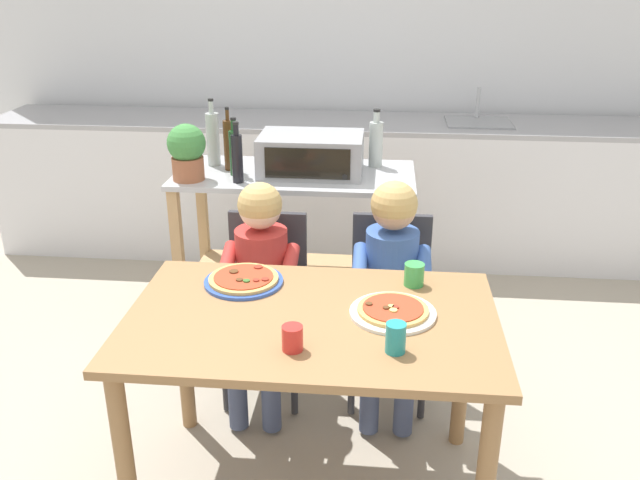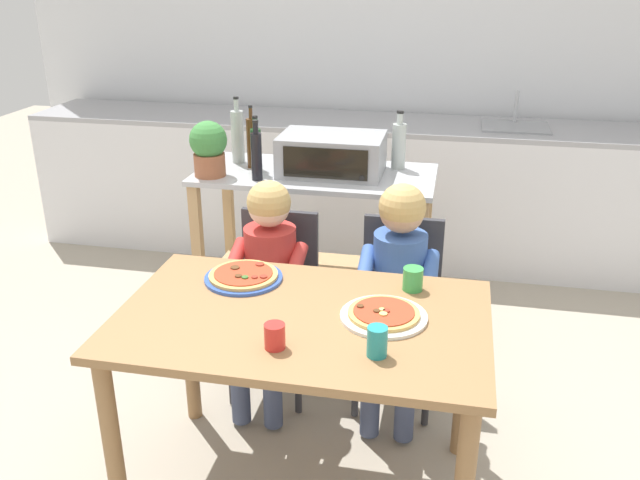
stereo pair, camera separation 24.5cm
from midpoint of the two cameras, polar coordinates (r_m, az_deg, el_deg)
ground_plane at (r=3.52m, az=4.52°, el=-8.84°), size 10.43×10.43×0.00m
back_wall_tiled at (r=4.64m, az=7.79°, el=16.48°), size 5.09×0.12×2.70m
kitchen_counter at (r=4.43m, az=6.77°, el=4.27°), size 4.58×0.60×1.09m
kitchen_island_cart at (r=3.45m, az=1.65°, el=1.25°), size 1.18×0.56×0.86m
toaster_oven at (r=3.32m, az=3.15°, el=7.23°), size 0.50×0.35×0.19m
bottle_clear_vinegar at (r=3.41m, az=-3.74°, el=8.23°), size 0.05×0.05×0.32m
bottle_squat_spirits at (r=3.21m, az=-3.21°, el=7.18°), size 0.05×0.05×0.29m
bottle_dark_olive_oil at (r=3.32m, az=-3.32°, el=7.66°), size 0.05×0.05×0.28m
bottle_slim_sauce at (r=3.43m, az=8.75°, el=7.95°), size 0.07×0.07×0.29m
bottle_tall_green_wine at (r=3.50m, az=-4.98°, el=8.76°), size 0.07×0.07×0.34m
potted_herb_plant at (r=3.29m, az=-7.30°, el=7.76°), size 0.18×0.18×0.27m
dining_table at (r=2.31m, az=1.55°, el=-8.87°), size 1.24×0.78×0.74m
dining_chair_left at (r=2.98m, az=-1.44°, el=-4.32°), size 0.36×0.36×0.81m
dining_chair_right at (r=2.94m, az=9.08°, el=-5.02°), size 0.36×0.36×0.81m
child_in_red_shirt at (r=2.80m, az=-2.05°, el=-2.60°), size 0.32×0.42×0.98m
child_in_blue_striped_shirt at (r=2.76m, az=9.15°, el=-3.03°), size 0.32×0.42×1.00m
pizza_plate_blue_rimmed at (r=2.49m, az=-3.70°, el=-3.15°), size 0.29×0.29×0.03m
pizza_plate_white at (r=2.25m, az=8.55°, el=-6.36°), size 0.29×0.29×0.03m
drinking_cup_red at (r=2.06m, az=-0.42°, el=-8.23°), size 0.07×0.07×0.08m
drinking_cup_teal at (r=2.04m, az=8.35°, el=-8.59°), size 0.06×0.06×0.10m
drinking_cup_green at (r=2.44m, az=10.74°, el=-3.33°), size 0.07×0.07×0.08m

